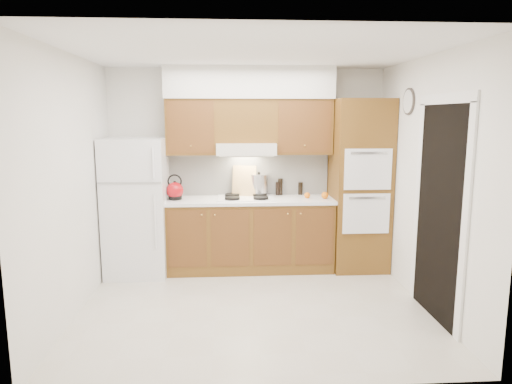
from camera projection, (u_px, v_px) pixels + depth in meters
floor at (254, 306)px, 4.84m from camera, size 3.60×3.60×0.00m
ceiling at (253, 52)px, 4.41m from camera, size 3.60×3.60×0.00m
wall_back at (247, 168)px, 6.10m from camera, size 3.60×0.02×2.60m
wall_left at (72, 186)px, 4.51m from camera, size 0.02×3.00×2.60m
wall_right at (426, 183)px, 4.73m from camera, size 0.02×3.00×2.60m
fridge at (137, 207)px, 5.73m from camera, size 0.75×0.72×1.72m
base_cabinets at (250, 235)px, 5.94m from camera, size 2.11×0.60×0.90m
countertop at (250, 200)px, 5.86m from camera, size 2.13×0.62×0.04m
backsplash at (249, 174)px, 6.10m from camera, size 2.11×0.03×0.56m
oven_cabinet at (359, 185)px, 5.90m from camera, size 0.70×0.65×2.20m
upper_cab_left at (192, 127)px, 5.80m from camera, size 0.63×0.33×0.70m
upper_cab_right at (303, 127)px, 5.89m from camera, size 0.73×0.33×0.70m
range_hood at (246, 149)px, 5.83m from camera, size 0.75×0.45×0.15m
upper_cab_over_hood at (246, 121)px, 5.83m from camera, size 0.75×0.33×0.55m
soffit at (249, 83)px, 5.74m from camera, size 2.13×0.36×0.40m
cooktop at (246, 198)px, 5.87m from camera, size 0.74×0.50×0.01m
doorway at (439, 214)px, 4.43m from camera, size 0.02×0.90×2.10m
wall_clock at (409, 101)px, 5.13m from camera, size 0.02×0.30×0.30m
kettle at (175, 191)px, 5.76m from camera, size 0.22×0.22×0.21m
cutting_board at (244, 181)px, 5.99m from camera, size 0.33×0.17×0.41m
stock_pot at (259, 184)px, 6.05m from camera, size 0.29×0.29×0.25m
condiment_a at (280, 187)px, 6.12m from camera, size 0.07×0.07×0.22m
condiment_b at (278, 189)px, 6.09m from camera, size 0.07×0.07×0.18m
condiment_c at (300, 189)px, 6.14m from camera, size 0.07×0.07×0.17m
orange_near at (325, 195)px, 5.84m from camera, size 0.11×0.11×0.09m
orange_far at (307, 195)px, 5.87m from camera, size 0.08×0.08×0.08m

